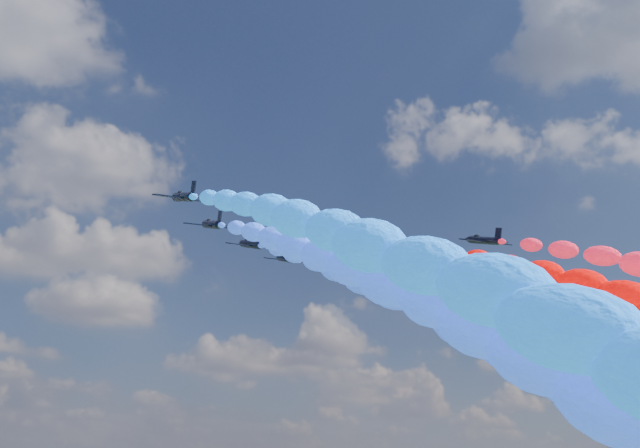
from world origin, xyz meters
name	(u,v)px	position (x,y,z in m)	size (l,w,h in m)	color
jet_0	(184,197)	(-28.09, -7.18, 108.19)	(9.61, 12.89, 2.84)	black
trail_0	(351,261)	(-28.09, -64.21, 85.43)	(7.07, 110.62, 49.59)	#186FF9
jet_1	(212,224)	(-19.51, 5.65, 108.19)	(9.61, 12.89, 2.84)	black
trail_1	(370,295)	(-19.51, -51.37, 85.43)	(7.07, 110.62, 49.59)	#2A58FF
jet_2	(251,244)	(-8.80, 15.40, 108.19)	(9.61, 12.89, 2.84)	black
trail_2	(411,317)	(-8.80, -41.62, 85.43)	(7.07, 110.62, 49.59)	blue
jet_3	(310,242)	(0.29, 9.11, 108.19)	(9.61, 12.89, 2.84)	black
trail_3	(505,314)	(0.29, -47.92, 85.43)	(7.07, 110.62, 49.59)	white
jet_4	(288,259)	(1.58, 22.85, 108.19)	(9.61, 12.89, 2.84)	black
trail_4	(450,332)	(1.58, -34.18, 85.43)	(7.07, 110.62, 49.59)	white
jet_5	(347,253)	(10.22, 13.86, 108.19)	(9.61, 12.89, 2.84)	black
trail_5	(547,326)	(10.22, -43.16, 85.43)	(7.07, 110.62, 49.59)	red
jet_6	(412,248)	(19.71, 5.38, 108.19)	(9.61, 12.89, 2.84)	black
jet_7	(484,240)	(28.77, -4.98, 108.19)	(9.61, 12.89, 2.84)	black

